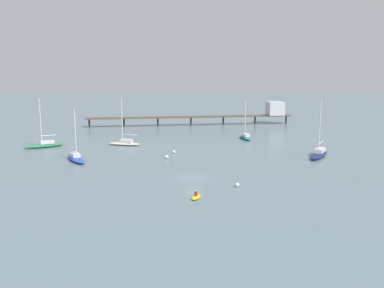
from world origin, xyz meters
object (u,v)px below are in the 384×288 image
Objects in this scene: sailboat_teal at (245,136)px; mooring_buoy_inner at (174,152)px; sailboat_blue at (76,157)px; mooring_buoy_near at (167,157)px; sailboat_green at (45,144)px; dinghy_yellow at (196,197)px; sailboat_cream at (125,142)px; mooring_buoy_mid at (237,185)px; pier at (241,112)px; sailboat_navy at (319,153)px.

sailboat_teal reaches higher than mooring_buoy_inner.
mooring_buoy_near is at bearing 5.79° from sailboat_blue.
dinghy_yellow is at bearing -48.21° from sailboat_green.
sailboat_cream reaches higher than mooring_buoy_mid.
pier is 65.14m from mooring_buoy_mid.
sailboat_green is 17.25× the size of mooring_buoy_mid.
mooring_buoy_near reaches higher than mooring_buoy_inner.
mooring_buoy_mid is at bearing 41.27° from dinghy_yellow.
mooring_buoy_mid is (26.98, -16.64, -0.33)m from sailboat_blue.
sailboat_blue reaches higher than dinghy_yellow.
sailboat_blue is at bearing 134.10° from dinghy_yellow.
sailboat_blue reaches higher than mooring_buoy_mid.
mooring_buoy_near is 1.17× the size of mooring_buoy_mid.
sailboat_navy is 1.04× the size of sailboat_cream.
sailboat_blue is 16.59m from sailboat_cream.
sailboat_navy reaches higher than sailboat_teal.
pier reaches higher than dinghy_yellow.
sailboat_blue is 0.92× the size of sailboat_cream.
mooring_buoy_near is at bearing -23.49° from sailboat_green.
sailboat_green is at bearing -142.54° from pier.
sailboat_cream is (-38.12, 12.10, -0.05)m from sailboat_navy.
mooring_buoy_mid is at bearing -59.42° from mooring_buoy_near.
sailboat_green is 1.00× the size of sailboat_cream.
mooring_buoy_inner is (27.32, -6.72, -0.32)m from sailboat_green.
dinghy_yellow is 4.12× the size of mooring_buoy_mid.
sailboat_navy is at bearing -78.47° from pier.
mooring_buoy_mid is at bearing -131.63° from sailboat_navy.
mooring_buoy_inner is (-16.09, -16.32, -0.33)m from sailboat_teal.
sailboat_navy is at bearing -10.22° from sailboat_green.
sailboat_blue is 16.27m from mooring_buoy_near.
sailboat_teal is 0.98× the size of sailboat_blue.
sailboat_cream is at bearing 7.82° from sailboat_green.
mooring_buoy_near is (-19.29, -46.21, -3.34)m from pier.
sailboat_blue reaches higher than mooring_buoy_inner.
sailboat_navy reaches higher than sailboat_cream.
mooring_buoy_inner is at bearing 76.19° from mooring_buoy_near.
sailboat_blue is at bearing -175.93° from sailboat_navy.
sailboat_teal is 46.08m from dinghy_yellow.
sailboat_green is 14.79× the size of mooring_buoy_near.
mooring_buoy_inner is 0.89× the size of mooring_buoy_near.
sailboat_cream is (-29.01, -32.58, -3.05)m from pier.
mooring_buoy_near is at bearing -103.81° from mooring_buoy_inner.
sailboat_navy reaches higher than mooring_buoy_near.
sailboat_teal reaches higher than mooring_buoy_near.
sailboat_navy reaches higher than sailboat_green.
sailboat_green reaches higher than pier.
dinghy_yellow is (21.12, -21.79, -0.41)m from sailboat_blue.
sailboat_teal is at bearing 50.58° from mooring_buoy_near.
sailboat_navy reaches higher than sailboat_blue.
pier is 71.19m from dinghy_yellow.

